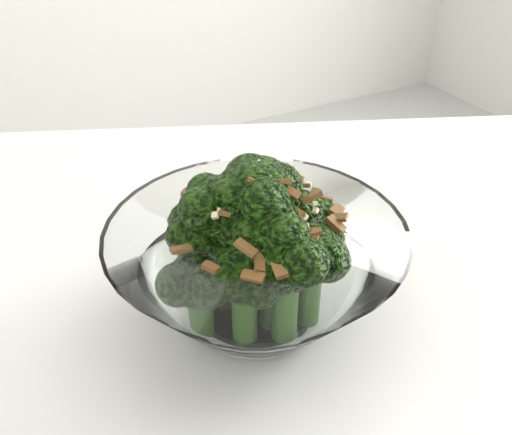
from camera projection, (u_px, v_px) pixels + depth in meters
name	position (u px, v px, depth m)	size (l,w,h in m)	color
table	(371.00, 379.00, 0.51)	(1.42, 1.21, 0.75)	white
broccoli_dish	(256.00, 261.00, 0.45)	(0.23, 0.23, 0.14)	white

